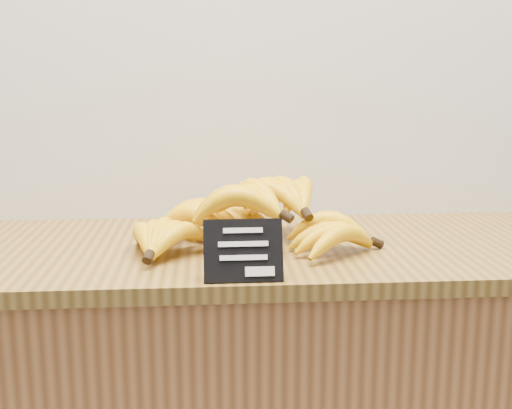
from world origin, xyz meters
name	(u,v)px	position (x,y,z in m)	size (l,w,h in m)	color
counter_top	(254,250)	(-0.04, 2.75, 0.92)	(1.57, 0.54, 0.03)	olive
chalkboard_sign	(243,251)	(-0.07, 2.51, 0.98)	(0.13, 0.01, 0.11)	black
banana_pile	(241,216)	(-0.06, 2.76, 0.98)	(0.55, 0.39, 0.12)	yellow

